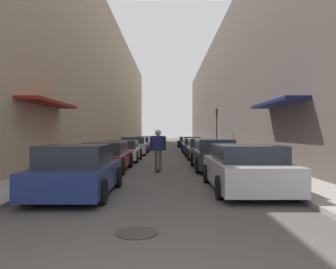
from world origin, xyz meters
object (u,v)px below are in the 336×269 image
Objects in this scene: parked_car_left_5 at (145,142)px; skateboarder at (159,146)px; parked_car_right_0 at (246,168)px; traffic_light at (217,125)px; parked_car_left_3 at (135,146)px; parked_car_right_1 at (214,155)px; parked_car_right_4 at (192,144)px; parked_car_left_1 at (108,157)px; parked_car_right_3 at (196,146)px; manhole_cover at (138,233)px; parked_car_right_2 at (202,149)px; parked_car_left_4 at (141,144)px; parked_car_left_0 at (78,171)px; parked_car_left_2 at (124,151)px; parked_car_right_5 at (187,142)px.

parked_car_left_5 is 22.41m from skateboarder.
parked_car_right_0 is 16.78m from traffic_light.
parked_car_left_3 is 0.98× the size of parked_car_right_1.
parked_car_right_4 is (0.00, 21.92, -0.04)m from parked_car_right_0.
parked_car_right_4 is at bearing 74.31° from parked_car_left_1.
parked_car_right_0 is at bearing -89.83° from parked_car_right_3.
manhole_cover is at bearing -90.57° from skateboarder.
parked_car_left_3 is 0.97× the size of parked_car_right_2.
parked_car_left_5 is 30.96m from manhole_cover.
parked_car_left_3 is 1.05× the size of parked_car_left_4.
parked_car_right_2 is 2.68× the size of skateboarder.
manhole_cover is at bearing -85.34° from parked_car_left_4.
parked_car_left_3 is at bearing -89.97° from parked_car_left_5.
parked_car_right_0 is (4.79, -20.99, 0.02)m from parked_car_left_4.
parked_car_right_2 is 7.21m from skateboarder.
parked_car_right_4 is 2.42× the size of skateboarder.
parked_car_right_2 is at bearing 54.45° from parked_car_left_1.
parked_car_left_0 is at bearing -89.63° from parked_car_left_4.
parked_car_right_0 is 1.07× the size of parked_car_right_3.
parked_car_left_3 is at bearing 89.75° from parked_car_left_1.
parked_car_left_3 reaches higher than parked_car_left_2.
parked_car_right_3 is (4.59, 17.65, -0.05)m from parked_car_left_0.
parked_car_right_1 is 0.99× the size of parked_car_right_2.
parked_car_left_1 reaches higher than parked_car_right_5.
manhole_cover is at bearing -124.12° from parked_car_right_0.
parked_car_left_0 is at bearing 119.90° from manhole_cover.
parked_car_right_3 is 5.01m from parked_car_right_4.
traffic_light is at bearing 71.92° from parked_car_right_2.
parked_car_left_0 is 18.54m from traffic_light.
parked_car_left_2 is 0.92× the size of parked_car_right_4.
parked_car_left_1 is 1.07× the size of parked_car_right_4.
parked_car_left_1 is 17.99m from parked_car_right_4.
parked_car_right_0 reaches higher than parked_car_left_4.
parked_car_left_1 reaches higher than manhole_cover.
parked_car_left_3 is 5.55m from parked_car_left_4.
parked_car_left_1 is 1.34× the size of traffic_light.
parked_car_left_2 is 13.88m from manhole_cover.
parked_car_right_1 is (4.67, -4.33, 0.07)m from parked_car_left_2.
parked_car_right_1 reaches higher than parked_car_left_1.
manhole_cover is at bearing -101.99° from traffic_light.
parked_car_left_5 is at bearing 115.67° from parked_car_right_3.
parked_car_left_4 is 1.29× the size of traffic_light.
parked_car_left_2 is 9.67m from traffic_light.
parked_car_right_0 is at bearing -63.32° from parked_car_left_2.
parked_car_right_0 is at bearing -95.66° from traffic_light.
traffic_light is at bearing 46.99° from parked_car_left_2.
traffic_light is at bearing -72.76° from parked_car_right_4.
parked_car_right_2 is at bearing 89.26° from parked_car_right_1.
parked_car_right_0 is 16.91m from parked_car_right_3.
parked_car_right_2 reaches higher than parked_car_right_5.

